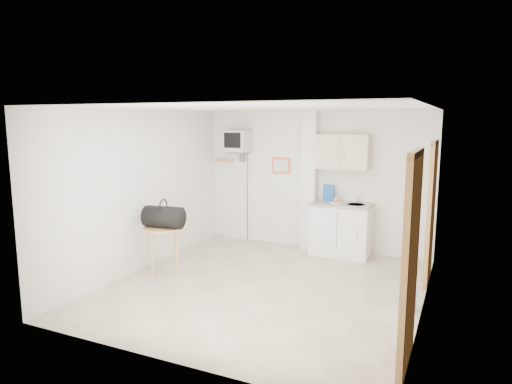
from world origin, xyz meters
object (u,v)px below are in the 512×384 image
at_px(crt_television, 238,142).
at_px(water_bottle, 412,297).
at_px(round_table, 164,234).
at_px(duffel_bag, 164,217).

xyz_separation_m(crt_television, water_bottle, (3.43, -2.01, -1.76)).
relative_size(crt_television, water_bottle, 5.39).
xyz_separation_m(round_table, water_bottle, (3.63, 0.11, -0.44)).
height_order(crt_television, water_bottle, crt_television).
bearing_deg(crt_television, round_table, -95.39).
height_order(duffel_bag, water_bottle, duffel_bag).
distance_m(round_table, water_bottle, 3.66).
distance_m(round_table, duffel_bag, 0.28).
xyz_separation_m(duffel_bag, water_bottle, (3.60, 0.14, -0.71)).
relative_size(crt_television, duffel_bag, 3.39).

